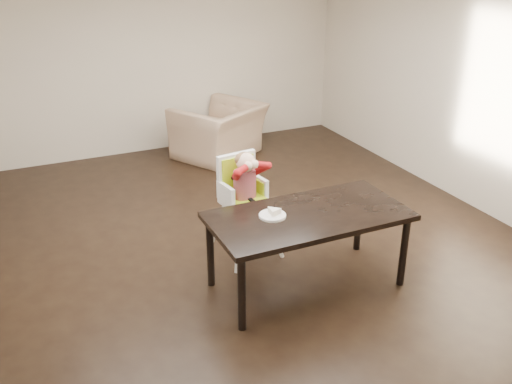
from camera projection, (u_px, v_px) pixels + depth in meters
ground at (244, 252)px, 6.00m from camera, size 7.00×7.00×0.00m
room_walls at (243, 76)px, 5.24m from camera, size 6.02×7.02×2.71m
dining_table at (308, 221)px, 5.16m from camera, size 1.80×0.90×0.75m
high_chair at (244, 183)px, 5.67m from camera, size 0.53×0.53×1.12m
plate at (273, 214)px, 5.07m from camera, size 0.26×0.26×0.07m
armchair at (219, 122)px, 8.41m from camera, size 1.42×1.26×1.04m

